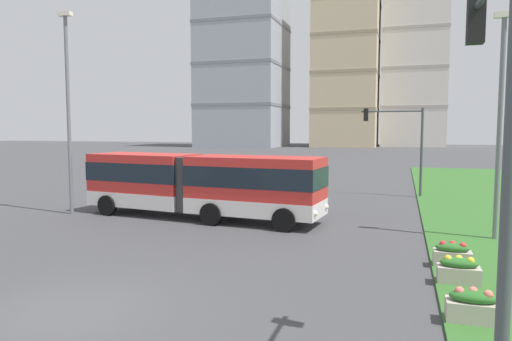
% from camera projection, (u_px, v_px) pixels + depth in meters
% --- Properties ---
extents(ground_plane, '(260.00, 260.00, 0.00)m').
position_uv_depth(ground_plane, '(71.00, 312.00, 10.90)').
color(ground_plane, '#424244').
extents(articulated_bus, '(12.04, 3.92, 3.00)m').
position_uv_depth(articulated_bus, '(200.00, 184.00, 22.25)').
color(articulated_bus, red).
rests_on(articulated_bus, ground).
extents(car_white_van, '(4.40, 2.03, 1.58)m').
position_uv_depth(car_white_van, '(216.00, 176.00, 35.27)').
color(car_white_van, silver).
rests_on(car_white_van, ground).
extents(flower_planter_0, '(1.10, 0.56, 0.74)m').
position_uv_depth(flower_planter_0, '(473.00, 306.00, 10.17)').
color(flower_planter_0, '#B7AD9E').
rests_on(flower_planter_0, grass_median).
extents(flower_planter_1, '(1.10, 0.56, 0.74)m').
position_uv_depth(flower_planter_1, '(459.00, 270.00, 12.75)').
color(flower_planter_1, '#B7AD9E').
rests_on(flower_planter_1, grass_median).
extents(flower_planter_2, '(1.10, 0.56, 0.74)m').
position_uv_depth(flower_planter_2, '(452.00, 254.00, 14.39)').
color(flower_planter_2, '#B7AD9E').
rests_on(flower_planter_2, grass_median).
extents(traffic_light_far_right, '(3.78, 0.28, 5.54)m').
position_uv_depth(traffic_light_far_right, '(400.00, 135.00, 29.39)').
color(traffic_light_far_right, '#474C51').
rests_on(traffic_light_far_right, ground).
extents(traffic_light_near_right, '(0.28, 3.57, 6.49)m').
position_uv_depth(traffic_light_near_right, '(494.00, 116.00, 6.22)').
color(traffic_light_near_right, '#474C51').
rests_on(traffic_light_near_right, ground).
extents(streetlight_left, '(0.70, 0.28, 9.88)m').
position_uv_depth(streetlight_left, '(68.00, 105.00, 23.12)').
color(streetlight_left, slate).
rests_on(streetlight_left, ground).
extents(streetlight_median, '(0.70, 0.28, 8.49)m').
position_uv_depth(streetlight_median, '(500.00, 117.00, 17.50)').
color(streetlight_median, slate).
rests_on(streetlight_median, ground).
extents(apartment_tower_west, '(19.19, 18.81, 37.83)m').
position_uv_depth(apartment_tower_west, '(243.00, 68.00, 113.79)').
color(apartment_tower_west, '#9EA3AD').
rests_on(apartment_tower_west, ground).
extents(apartment_tower_westcentre, '(15.00, 16.20, 42.42)m').
position_uv_depth(apartment_tower_westcentre, '(347.00, 58.00, 113.03)').
color(apartment_tower_westcentre, beige).
rests_on(apartment_tower_westcentre, ground).
extents(apartment_tower_centre, '(15.01, 14.51, 54.60)m').
position_uv_depth(apartment_tower_centre, '(415.00, 34.00, 114.44)').
color(apartment_tower_centre, silver).
rests_on(apartment_tower_centre, ground).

